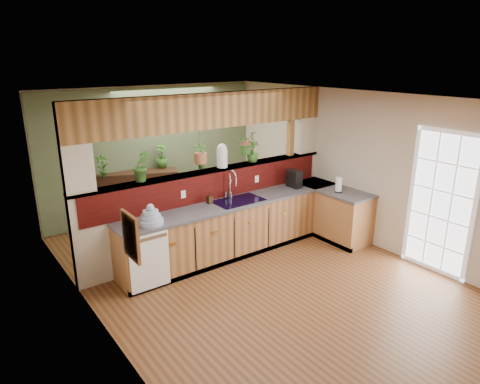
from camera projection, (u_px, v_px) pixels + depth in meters
ground at (264, 279)px, 6.31m from camera, size 4.60×7.00×0.01m
ceiling at (267, 100)px, 5.52m from camera, size 4.60×7.00×0.01m
wall_back at (154, 152)px, 8.60m from camera, size 4.60×0.02×2.60m
wall_left at (101, 234)px, 4.61m from camera, size 0.02×7.00×2.60m
wall_right at (370, 170)px, 7.21m from camera, size 0.02×7.00×2.60m
pass_through_partition at (214, 181)px, 7.00m from camera, size 4.60×0.21×2.60m
pass_through_ledge at (212, 170)px, 6.93m from camera, size 4.60×0.21×0.04m
header_beam at (211, 111)px, 6.64m from camera, size 4.60×0.15×0.55m
sage_backwall at (155, 152)px, 8.58m from camera, size 4.55×0.02×2.55m
countertop at (270, 221)px, 7.31m from camera, size 4.14×1.52×0.90m
dishwasher at (150, 261)px, 5.84m from camera, size 0.58×0.03×0.82m
navy_sink at (238, 205)px, 6.95m from camera, size 0.82×0.50×0.18m
french_door at (441, 205)px, 6.27m from camera, size 0.06×1.02×2.16m
framed_print at (131, 237)px, 3.94m from camera, size 0.04×0.35×0.45m
faucet at (231, 183)px, 6.94m from camera, size 0.21×0.21×0.49m
dish_stack at (151, 218)px, 5.93m from camera, size 0.34×0.34×0.30m
soap_dispenser at (210, 198)px, 6.77m from camera, size 0.08×0.08×0.17m
coffee_maker at (295, 180)px, 7.59m from camera, size 0.16×0.28×0.31m
paper_towel at (339, 185)px, 7.32m from camera, size 0.13×0.13×0.28m
glass_jar at (222, 156)px, 6.97m from camera, size 0.18×0.18×0.39m
ledge_plant_left at (142, 166)px, 6.17m from camera, size 0.30×0.26×0.47m
ledge_plant_right at (252, 151)px, 7.33m from camera, size 0.28×0.28×0.38m
hanging_plant_a at (200, 147)px, 6.68m from camera, size 0.26×0.22×0.55m
hanging_plant_b at (246, 133)px, 7.15m from camera, size 0.43×0.41×0.49m
shelving_console at (139, 197)px, 8.36m from camera, size 1.59×0.98×1.03m
shelf_plant_a at (102, 166)px, 7.77m from camera, size 0.27×0.23×0.43m
shelf_plant_b at (161, 156)px, 8.44m from camera, size 0.27×0.27×0.47m
floor_plant at (212, 205)px, 8.36m from camera, size 0.79×0.75×0.69m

